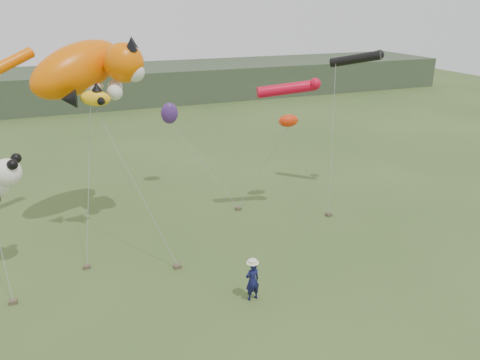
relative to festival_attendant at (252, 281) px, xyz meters
name	(u,v)px	position (x,y,z in m)	size (l,w,h in m)	color
ground	(258,299)	(0.21, -0.12, -0.88)	(120.00, 120.00, 0.00)	#385123
headland	(87,87)	(-2.90, 44.57, 1.04)	(90.00, 13.00, 4.00)	#2D3D28
festival_attendant	(252,281)	(0.00, 0.00, 0.00)	(0.64, 0.42, 1.76)	#111341
sandbag_anchors	(183,247)	(-1.56, 5.25, -0.80)	(16.87, 5.51, 0.17)	brown
cat_kite	(88,68)	(-4.88, 9.81, 7.61)	(7.02, 4.95, 3.76)	#EF6500
fish_kite	(86,98)	(-5.25, 7.80, 6.51)	(2.34, 1.55, 1.18)	yellow
tube_kites	(325,73)	(7.66, 7.83, 6.98)	(8.77, 4.07, 2.14)	black
misc_kites	(211,116)	(2.19, 11.74, 4.18)	(6.98, 5.83, 1.34)	red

